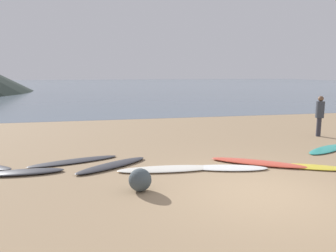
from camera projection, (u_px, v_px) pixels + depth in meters
name	position (u px, v px, depth m)	size (l,w,h in m)	color
ground_plane	(165.00, 124.00, 16.52)	(120.00, 120.00, 0.20)	#997C5B
ocean_water	(113.00, 85.00, 66.08)	(140.00, 100.00, 0.01)	slate
surfboard_1	(25.00, 172.00, 8.14)	(1.90, 0.51, 0.10)	#333338
surfboard_2	(74.00, 161.00, 9.20)	(2.51, 0.50, 0.06)	#333338
surfboard_3	(112.00, 165.00, 8.75)	(2.24, 0.51, 0.09)	#333338
surfboard_4	(167.00, 169.00, 8.44)	(2.60, 0.60, 0.07)	silver
surfboard_5	(228.00, 168.00, 8.55)	(2.07, 0.56, 0.07)	white
surfboard_6	(258.00, 163.00, 9.00)	(2.60, 0.53, 0.09)	#D84C38
surfboard_7	(313.00, 167.00, 8.63)	(1.91, 0.51, 0.06)	yellow
surfboard_8	(327.00, 149.00, 10.65)	(2.15, 0.57, 0.06)	teal
person_1	(320.00, 113.00, 12.80)	(0.32, 0.32, 1.60)	#2D2D38
beach_rock_near	(140.00, 180.00, 6.94)	(0.49, 0.49, 0.49)	#414C51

